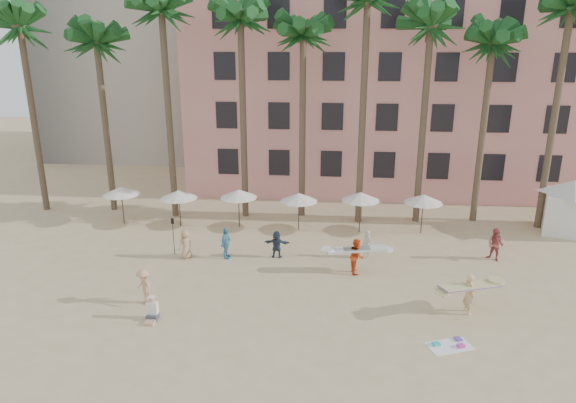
# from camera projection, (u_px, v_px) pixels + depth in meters

# --- Properties ---
(ground) EXTENTS (120.00, 120.00, 0.00)m
(ground) POSITION_uv_depth(u_px,v_px,m) (300.00, 332.00, 22.16)
(ground) COLOR #D1B789
(ground) RESTS_ON ground
(pink_hotel) EXTENTS (35.00, 14.00, 16.00)m
(pink_hotel) POSITION_uv_depth(u_px,v_px,m) (404.00, 89.00, 43.79)
(pink_hotel) COLOR pink
(pink_hotel) RESTS_ON ground
(palm_row) EXTENTS (44.40, 5.40, 16.30)m
(palm_row) POSITION_uv_depth(u_px,v_px,m) (326.00, 25.00, 32.43)
(palm_row) COLOR brown
(palm_row) RESTS_ON ground
(umbrella_row) EXTENTS (22.50, 2.70, 2.73)m
(umbrella_row) POSITION_uv_depth(u_px,v_px,m) (268.00, 195.00, 33.59)
(umbrella_row) COLOR #332B23
(umbrella_row) RESTS_ON ground
(cabana) EXTENTS (5.73, 5.73, 3.50)m
(cabana) POSITION_uv_depth(u_px,v_px,m) (572.00, 202.00, 33.10)
(cabana) COLOR silver
(cabana) RESTS_ON ground
(beach_towel) EXTENTS (2.04, 1.58, 0.14)m
(beach_towel) POSITION_uv_depth(u_px,v_px,m) (450.00, 345.00, 21.16)
(beach_towel) COLOR white
(beach_towel) RESTS_ON ground
(carrier_yellow) EXTENTS (3.07, 2.07, 1.95)m
(carrier_yellow) POSITION_uv_depth(u_px,v_px,m) (469.00, 292.00, 23.41)
(carrier_yellow) COLOR #DAB17A
(carrier_yellow) RESTS_ON ground
(carrier_white) EXTENTS (3.20, 1.03, 1.93)m
(carrier_white) POSITION_uv_depth(u_px,v_px,m) (357.00, 255.00, 27.53)
(carrier_white) COLOR #DE4417
(carrier_white) RESTS_ON ground
(beachgoers) EXTENTS (19.30, 8.01, 1.89)m
(beachgoers) POSITION_uv_depth(u_px,v_px,m) (285.00, 252.00, 28.21)
(beachgoers) COLOR #BAADA4
(beachgoers) RESTS_ON ground
(paddle) EXTENTS (0.18, 0.04, 2.23)m
(paddle) POSITION_uv_depth(u_px,v_px,m) (173.00, 231.00, 29.82)
(paddle) COLOR black
(paddle) RESTS_ON ground
(seated_man) EXTENTS (0.49, 0.86, 1.11)m
(seated_man) POSITION_uv_depth(u_px,v_px,m) (152.00, 312.00, 23.02)
(seated_man) COLOR #3F3F4C
(seated_man) RESTS_ON ground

